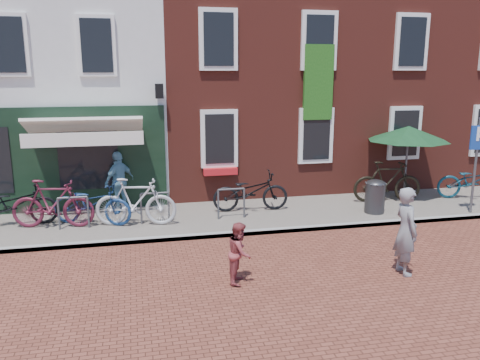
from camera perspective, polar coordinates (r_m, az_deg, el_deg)
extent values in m
plane|color=brown|center=(11.92, -2.24, -6.76)|extent=(80.00, 80.00, 0.00)
cube|color=slate|center=(13.49, 0.82, -4.17)|extent=(24.00, 3.00, 0.10)
cube|color=silver|center=(18.32, -22.61, 13.46)|extent=(8.00, 8.00, 9.00)
cube|color=maroon|center=(18.51, -0.04, 15.95)|extent=(6.00, 8.00, 10.00)
cube|color=maroon|center=(20.64, 17.06, 15.09)|extent=(6.00, 8.00, 10.00)
cylinder|color=#353437|center=(14.00, 15.45, -2.07)|extent=(0.54, 0.54, 0.81)
ellipsoid|color=#353437|center=(13.89, 15.57, -0.21)|extent=(0.54, 0.54, 0.24)
cylinder|color=#4C4C4F|center=(14.76, 25.75, 1.49)|extent=(0.07, 0.07, 2.64)
cube|color=#163D95|center=(14.63, 26.10, 4.48)|extent=(0.50, 0.04, 0.65)
cylinder|color=#4C4C4F|center=(16.10, 18.56, -1.70)|extent=(0.50, 0.50, 0.08)
cylinder|color=#4C4C4F|center=(15.89, 18.81, 1.80)|extent=(0.06, 0.06, 2.08)
cone|color=#164321|center=(15.74, 19.08, 5.52)|extent=(2.48, 2.48, 0.45)
imported|color=gray|center=(10.20, 18.78, -5.64)|extent=(0.44, 0.65, 1.76)
imported|color=#963C3E|center=(9.37, -0.03, -8.46)|extent=(0.63, 0.70, 1.19)
imported|color=#71A9BF|center=(14.00, -13.89, -0.14)|extent=(1.00, 0.97, 1.69)
imported|color=black|center=(13.61, -24.87, -2.60)|extent=(2.14, 0.82, 1.11)
imported|color=#56192A|center=(13.05, -21.01, -2.60)|extent=(2.12, 0.93, 1.23)
imported|color=navy|center=(13.01, -16.90, -2.62)|extent=(2.23, 1.47, 1.11)
imported|color=#B7B7B9|center=(12.63, -12.07, -2.51)|extent=(2.12, 0.93, 1.23)
imported|color=black|center=(13.65, 1.24, -1.34)|extent=(2.16, 0.88, 1.11)
imported|color=black|center=(15.21, 16.82, -0.18)|extent=(2.11, 0.87, 1.23)
imported|color=#0E3748|center=(16.54, 25.51, -0.09)|extent=(2.23, 1.30, 1.11)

